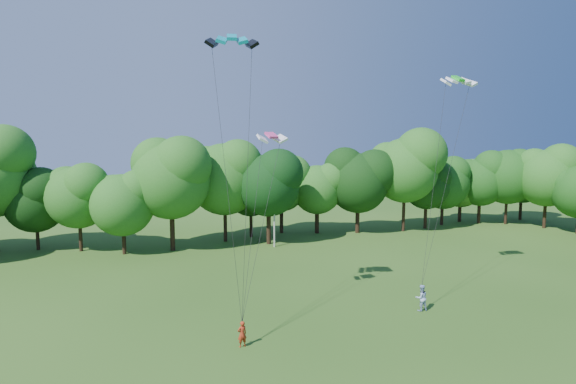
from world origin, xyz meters
name	(u,v)px	position (x,y,z in m)	size (l,w,h in m)	color
utility_pole	(274,212)	(3.41, 31.15, 4.04)	(1.50, 0.62, 7.83)	#AAAAA1
kite_flyer_left	(242,334)	(-5.70, 7.24, 0.78)	(0.57, 0.38, 1.57)	#AF2E16
kite_flyer_right	(421,298)	(7.76, 8.84, 0.95)	(0.92, 0.72, 1.90)	#A1B9E0
kite_teal	(232,37)	(-5.33, 10.94, 18.59)	(3.34, 1.94, 0.71)	#0592A9
kite_green	(458,78)	(13.27, 12.73, 17.11)	(2.79, 1.39, 0.63)	green
kite_pink	(271,135)	(-2.51, 11.86, 12.52)	(2.12, 1.22, 0.48)	#E33F87
tree_back_center	(268,183)	(3.22, 32.84, 7.34)	(8.08, 8.08, 11.76)	#312213
tree_back_east	(461,177)	(34.97, 38.18, 6.80)	(7.49, 7.49, 10.89)	#392717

